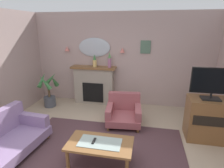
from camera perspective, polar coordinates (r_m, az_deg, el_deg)
floor at (r=3.58m, az=-5.08°, el=-23.73°), size 6.26×6.55×0.10m
wall_back at (r=5.55m, az=2.79°, el=7.56°), size 6.26×0.10×2.72m
patterned_rug at (r=3.69m, az=-4.18°, el=-21.09°), size 3.20×2.40×0.01m
fireplace at (r=5.69m, az=-5.60°, el=-0.41°), size 1.36×0.36×1.16m
mantel_vase_right at (r=5.47m, az=-5.41°, el=7.06°), size 0.12×0.12×0.37m
mantel_vase_centre at (r=5.35m, az=-0.76°, el=7.43°), size 0.10×0.10×0.44m
wall_mirror at (r=5.59m, az=-5.51°, el=11.22°), size 0.96×0.06×0.56m
wall_sconce_left at (r=5.85m, az=-13.78°, el=10.59°), size 0.14×0.14×0.14m
wall_sconce_right at (r=5.37m, az=3.22°, el=10.48°), size 0.14×0.14×0.14m
framed_picture at (r=5.36m, az=10.35°, el=11.19°), size 0.28×0.03×0.36m
coffee_table at (r=3.27m, az=-3.73°, el=-18.47°), size 1.10×0.60×0.45m
tv_remote at (r=3.26m, az=-5.59°, el=-17.17°), size 0.04×0.16×0.02m
armchair_beside_couch at (r=4.59m, az=3.66°, el=-8.44°), size 0.89×0.89×0.71m
tv_cabinet at (r=4.40m, az=27.27°, el=-9.59°), size 0.80×0.57×0.90m
tv_flatscreen at (r=4.11m, az=28.86°, el=0.30°), size 0.84×0.24×0.65m
potted_plant_corner_palm at (r=5.76m, az=-18.94°, el=-2.26°), size 0.54×0.54×1.04m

